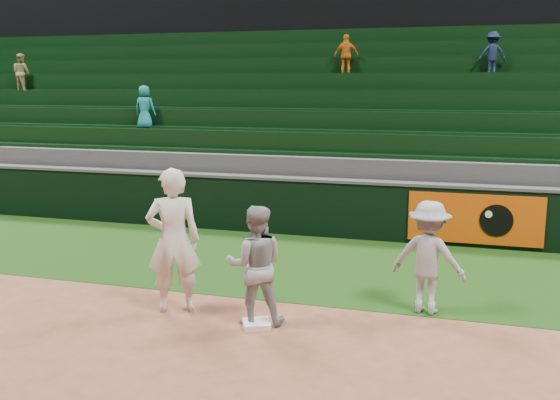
% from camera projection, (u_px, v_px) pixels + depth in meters
% --- Properties ---
extents(ground, '(70.00, 70.00, 0.00)m').
position_uv_depth(ground, '(250.00, 323.00, 8.59)').
color(ground, brown).
rests_on(ground, ground).
extents(foul_grass, '(36.00, 4.20, 0.01)m').
position_uv_depth(foul_grass, '(304.00, 263.00, 11.42)').
color(foul_grass, '#14340D').
rests_on(foul_grass, ground).
extents(upper_deck, '(40.00, 12.00, 12.00)m').
position_uv_depth(upper_deck, '(397.00, 11.00, 23.95)').
color(upper_deck, black).
rests_on(upper_deck, ground).
extents(first_base, '(0.48, 0.48, 0.08)m').
position_uv_depth(first_base, '(257.00, 324.00, 8.44)').
color(first_base, white).
rests_on(first_base, ground).
extents(first_baseman, '(0.90, 0.77, 2.10)m').
position_uv_depth(first_baseman, '(173.00, 240.00, 8.88)').
color(first_baseman, white).
rests_on(first_baseman, ground).
extents(baserunner, '(0.94, 0.82, 1.65)m').
position_uv_depth(baserunner, '(256.00, 265.00, 8.45)').
color(baserunner, '#91939A').
rests_on(baserunner, ground).
extents(base_coach, '(1.15, 0.80, 1.62)m').
position_uv_depth(base_coach, '(428.00, 257.00, 8.84)').
color(base_coach, '#9DA0AB').
rests_on(base_coach, foul_grass).
extents(field_wall, '(36.00, 0.45, 1.25)m').
position_uv_depth(field_wall, '(330.00, 207.00, 13.37)').
color(field_wall, black).
rests_on(field_wall, ground).
extents(stadium_seating, '(36.00, 5.95, 4.85)m').
position_uv_depth(stadium_seating, '(359.00, 142.00, 16.74)').
color(stadium_seating, '#39393B').
rests_on(stadium_seating, ground).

